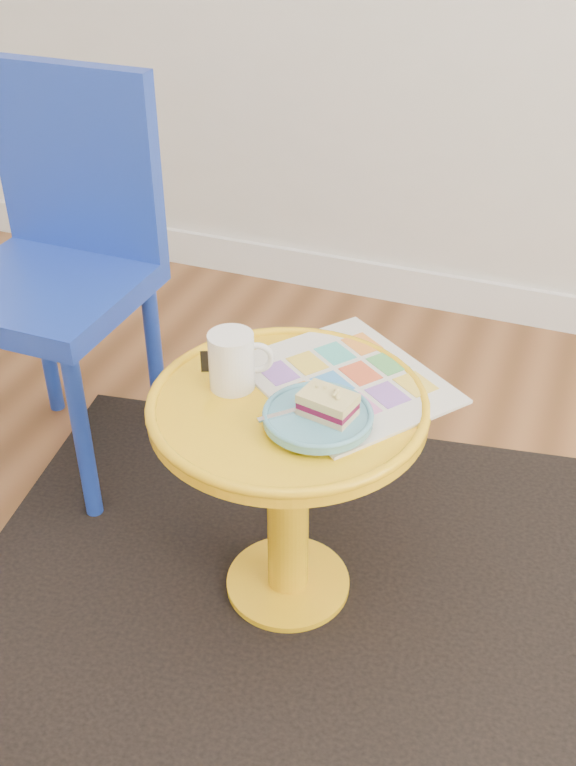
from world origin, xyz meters
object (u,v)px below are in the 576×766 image
(side_table, at_px, (288,460))
(newspaper, at_px, (346,380))
(plate, at_px, (318,418))
(mug, at_px, (233,359))
(chair, at_px, (60,254))

(side_table, height_order, newspaper, newspaper)
(plate, bearing_deg, mug, 161.55)
(newspaper, bearing_deg, mug, -118.47)
(side_table, xyz_separation_m, chair, (-0.64, 0.28, 0.18))
(side_table, xyz_separation_m, mug, (-0.11, 0.01, 0.19))
(mug, distance_m, plate, 0.19)
(newspaper, relative_size, plate, 1.88)
(chair, bearing_deg, side_table, -22.77)
(plate, bearing_deg, newspaper, 88.66)
(chair, xyz_separation_m, plate, (0.71, -0.33, -0.03))
(side_table, relative_size, mug, 4.38)
(chair, relative_size, newspaper, 2.60)
(mug, bearing_deg, chair, 130.32)
(side_table, height_order, chair, chair)
(newspaper, height_order, mug, mug)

